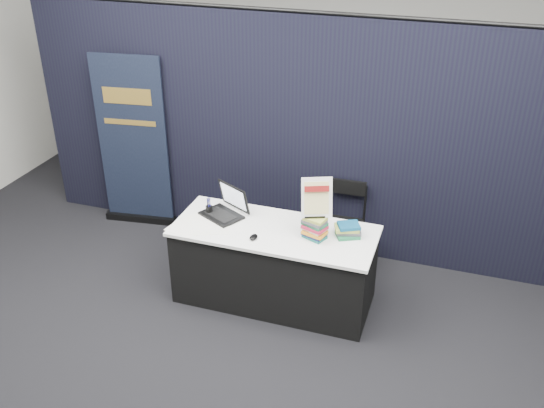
{
  "coord_description": "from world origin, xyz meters",
  "views": [
    {
      "loc": [
        1.44,
        -3.8,
        3.48
      ],
      "look_at": [
        -0.02,
        0.55,
        1.0
      ],
      "focal_mm": 40.0,
      "sensor_mm": 36.0,
      "label": 1
    }
  ],
  "objects": [
    {
      "name": "pullup_banner",
      "position": [
        -1.91,
        1.46,
        0.85
      ],
      "size": [
        0.82,
        0.21,
        1.92
      ],
      "rotation": [
        0.0,
        0.0,
        0.13
      ],
      "color": "black",
      "rests_on": "floor"
    },
    {
      "name": "floor",
      "position": [
        0.0,
        0.0,
        0.0
      ],
      "size": [
        8.0,
        8.0,
        0.0
      ],
      "primitive_type": "plane",
      "color": "black",
      "rests_on": "ground"
    },
    {
      "name": "stacking_chair",
      "position": [
        0.45,
        1.34,
        0.48
      ],
      "size": [
        0.4,
        0.41,
        0.87
      ],
      "rotation": [
        0.0,
        0.0,
        0.03
      ],
      "color": "black",
      "rests_on": "floor"
    },
    {
      "name": "book_stack_short",
      "position": [
        0.63,
        0.65,
        0.81
      ],
      "size": [
        0.24,
        0.21,
        0.11
      ],
      "rotation": [
        0.0,
        0.0,
        0.37
      ],
      "color": "#1C6A41",
      "rests_on": "display_table"
    },
    {
      "name": "wall_back",
      "position": [
        0.0,
        4.0,
        1.75
      ],
      "size": [
        8.0,
        0.02,
        3.5
      ],
      "primitive_type": "cube",
      "color": "#B7B6AD",
      "rests_on": "floor"
    },
    {
      "name": "drape_partition",
      "position": [
        0.0,
        1.6,
        1.2
      ],
      "size": [
        6.0,
        0.08,
        2.4
      ],
      "primitive_type": "cube",
      "color": "black",
      "rests_on": "floor"
    },
    {
      "name": "book_stack_tall",
      "position": [
        0.37,
        0.52,
        0.85
      ],
      "size": [
        0.23,
        0.2,
        0.2
      ],
      "rotation": [
        0.0,
        0.0,
        -0.37
      ],
      "color": "#1A645F",
      "rests_on": "display_table"
    },
    {
      "name": "brochure_left",
      "position": [
        -0.76,
        0.3,
        0.75
      ],
      "size": [
        0.32,
        0.25,
        0.0
      ],
      "primitive_type": "cube",
      "rotation": [
        0.0,
        0.0,
        -0.21
      ],
      "color": "white",
      "rests_on": "display_table"
    },
    {
      "name": "info_sign",
      "position": [
        0.37,
        0.56,
        1.12
      ],
      "size": [
        0.28,
        0.19,
        0.35
      ],
      "rotation": [
        0.0,
        0.0,
        0.38
      ],
      "color": "black",
      "rests_on": "book_stack_tall"
    },
    {
      "name": "laptop",
      "position": [
        -0.53,
        0.67,
        0.81
      ],
      "size": [
        0.44,
        0.44,
        0.28
      ],
      "rotation": [
        0.0,
        0.0,
        -0.48
      ],
      "color": "black",
      "rests_on": "display_table"
    },
    {
      "name": "brochure_mid",
      "position": [
        -0.69,
        0.44,
        0.75
      ],
      "size": [
        0.39,
        0.35,
        0.0
      ],
      "primitive_type": "cube",
      "rotation": [
        0.0,
        0.0,
        -0.5
      ],
      "color": "white",
      "rests_on": "display_table"
    },
    {
      "name": "brochure_right",
      "position": [
        -0.53,
        0.39,
        0.75
      ],
      "size": [
        0.37,
        0.33,
        0.0
      ],
      "primitive_type": "cube",
      "rotation": [
        0.0,
        0.0,
        0.41
      ],
      "color": "white",
      "rests_on": "display_table"
    },
    {
      "name": "pen_cup",
      "position": [
        -0.66,
        0.63,
        0.79
      ],
      "size": [
        0.06,
        0.06,
        0.08
      ],
      "primitive_type": "cylinder",
      "rotation": [
        0.0,
        0.0,
        -0.02
      ],
      "color": "black",
      "rests_on": "display_table"
    },
    {
      "name": "display_table",
      "position": [
        0.0,
        0.55,
        0.38
      ],
      "size": [
        1.8,
        0.75,
        0.75
      ],
      "color": "black",
      "rests_on": "floor"
    },
    {
      "name": "mouse",
      "position": [
        -0.12,
        0.35,
        0.77
      ],
      "size": [
        0.06,
        0.1,
        0.03
      ],
      "primitive_type": "ellipsoid",
      "rotation": [
        0.0,
        0.0,
        -0.01
      ],
      "color": "black",
      "rests_on": "display_table"
    }
  ]
}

